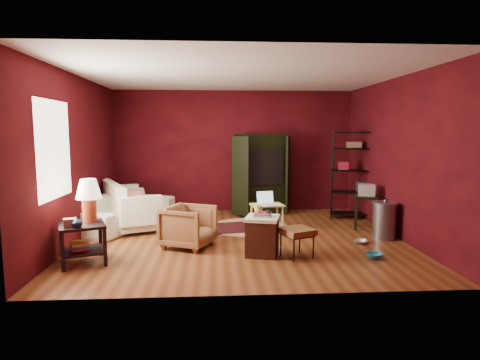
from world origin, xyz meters
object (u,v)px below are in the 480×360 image
Objects in this scene: sofa at (126,204)px; hamper at (262,235)px; wire_shelving at (354,171)px; armchair at (189,224)px; side_table at (86,213)px; tv_armoire at (261,173)px; laptop_desk at (267,207)px.

sofa reaches higher than hamper.
sofa is 1.22× the size of wire_shelving.
armchair is at bearing 156.20° from hamper.
hamper is 0.36× the size of wire_shelving.
armchair is 1.09× the size of hamper.
side_table is 0.66× the size of tv_armoire.
hamper is 3.16m from tv_armoire.
sofa is 3.06× the size of armchair.
laptop_desk is at bearing -30.12° from armchair.
side_table is 5.48m from wire_shelving.
hamper is 0.38× the size of tv_armoire.
laptop_desk reaches higher than hamper.
tv_armoire is at bearing 48.46° from side_table.
tv_armoire is at bearing -5.05° from armchair.
sofa is 3.34× the size of hamper.
tv_armoire is (2.86, 3.23, 0.23)m from side_table.
tv_armoire reaches higher than side_table.
sofa is 3.11× the size of laptop_desk.
armchair is at bearing 24.68° from side_table.
wire_shelving is at bearing -35.21° from armchair.
tv_armoire is (2.78, 1.08, 0.50)m from sofa.
hamper is 3.43m from wire_shelving.
wire_shelving is (4.79, 2.64, 0.31)m from side_table.
sofa is 3.17m from hamper.
wire_shelving reaches higher than side_table.
armchair is 3.02m from tv_armoire.
side_table is (-1.41, -0.65, 0.34)m from armchair.
sofa reaches higher than laptop_desk.
side_table is at bearing -137.05° from wire_shelving.
hamper is at bearing -112.90° from tv_armoire.
sofa is 1.91× the size of side_table.
wire_shelving is at bearing 28.83° from side_table.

